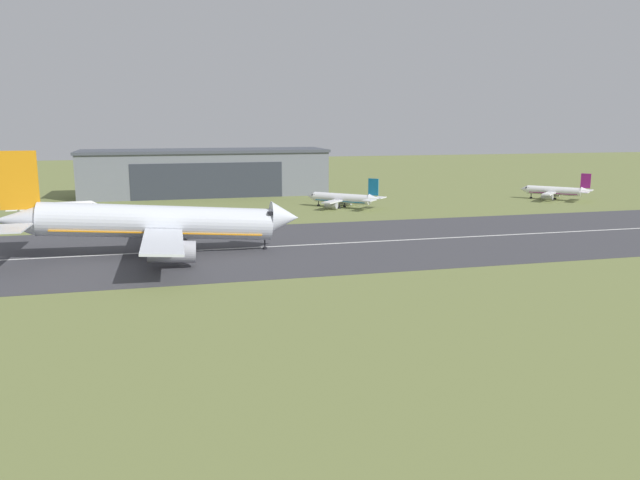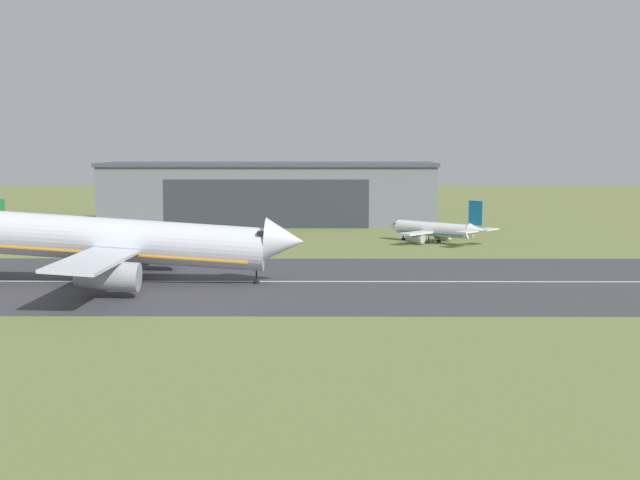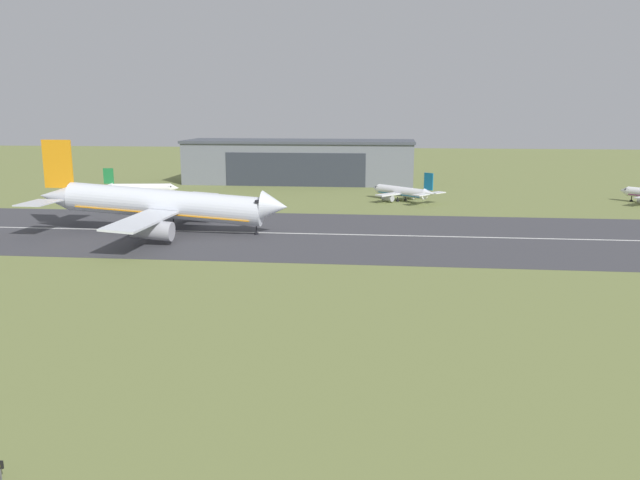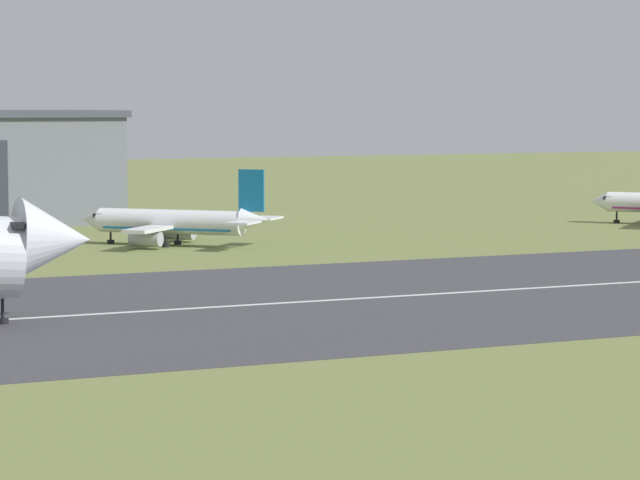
{
  "view_description": "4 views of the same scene",
  "coord_description": "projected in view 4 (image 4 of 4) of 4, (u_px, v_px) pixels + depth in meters",
  "views": [
    {
      "loc": [
        -29.49,
        2.34,
        24.09
      ],
      "look_at": [
        -7.87,
        86.6,
        7.47
      ],
      "focal_mm": 35.0,
      "sensor_mm": 36.0,
      "label": 1
    },
    {
      "loc": [
        -1.12,
        -3.32,
        19.01
      ],
      "look_at": [
        -1.81,
        93.72,
        8.69
      ],
      "focal_mm": 50.0,
      "sensor_mm": 36.0,
      "label": 2
    },
    {
      "loc": [
        15.85,
        -5.99,
        25.23
      ],
      "look_at": [
        6.1,
        84.06,
        6.3
      ],
      "focal_mm": 35.0,
      "sensor_mm": 36.0,
      "label": 3
    },
    {
      "loc": [
        -34.62,
        9.99,
        15.93
      ],
      "look_at": [
        -2.46,
        80.72,
        8.88
      ],
      "focal_mm": 85.0,
      "sensor_mm": 36.0,
      "label": 4
    }
  ],
  "objects": [
    {
      "name": "runway_strip",
      "position": [
        137.0,
        312.0,
        115.33
      ],
      "size": [
        484.34,
        50.74,
        0.06
      ],
      "primitive_type": "cube",
      "color": "#3D3D42",
      "rests_on": "ground_plane"
    },
    {
      "name": "airplane_parked_west",
      "position": [
        173.0,
        223.0,
        168.76
      ],
      "size": [
        21.07,
        20.49,
        8.68
      ],
      "color": "white",
      "rests_on": "ground_plane"
    },
    {
      "name": "runway_centreline",
      "position": [
        137.0,
        312.0,
        115.32
      ],
      "size": [
        435.91,
        0.7,
        0.01
      ],
      "primitive_type": "cube",
      "color": "silver",
      "rests_on": "runway_strip"
    }
  ]
}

